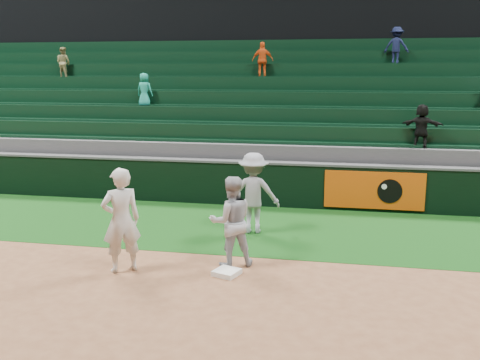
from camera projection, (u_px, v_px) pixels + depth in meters
name	position (u px, v px, depth m)	size (l,w,h in m)	color
ground	(221.00, 272.00, 9.99)	(70.00, 70.00, 0.00)	brown
foul_grass	(249.00, 227.00, 12.88)	(36.00, 4.20, 0.01)	#0E380F
upper_deck	(302.00, 22.00, 25.58)	(40.00, 12.00, 12.00)	black
first_base	(227.00, 272.00, 9.86)	(0.42, 0.42, 0.10)	white
first_baseman	(121.00, 220.00, 9.87)	(0.72, 0.47, 1.98)	silver
baserunner	(231.00, 221.00, 10.19)	(0.85, 0.66, 1.76)	#A6A9B1
base_coach	(253.00, 193.00, 12.28)	(1.21, 0.69, 1.87)	#90929D
field_wall	(264.00, 183.00, 14.86)	(36.00, 0.45, 1.25)	black
stadium_seating	(280.00, 131.00, 18.28)	(36.00, 5.95, 5.17)	#3D3D40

